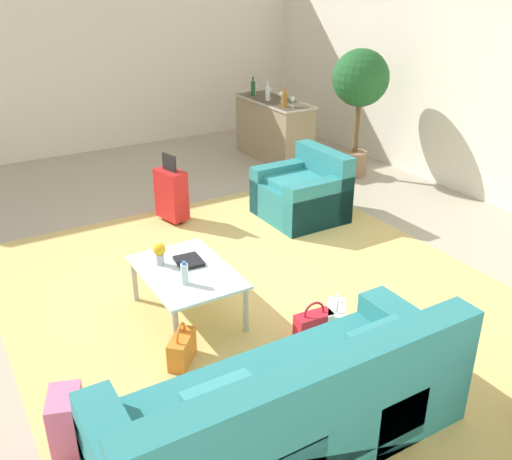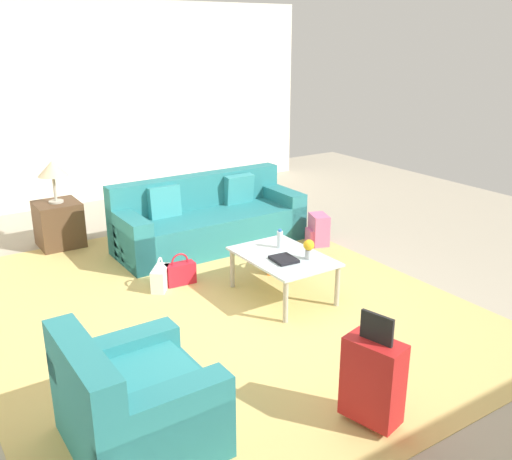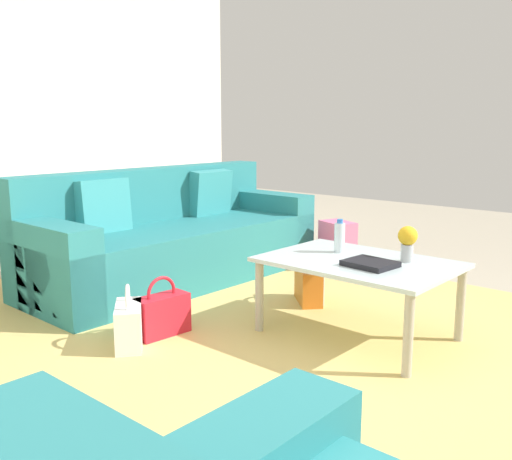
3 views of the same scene
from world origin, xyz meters
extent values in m
plane|color=#A89E89|center=(0.00, 0.00, 0.00)|extent=(12.00, 12.00, 0.00)
cube|color=tan|center=(0.60, 0.20, 0.00)|extent=(5.20, 4.40, 0.01)
cube|color=teal|center=(2.10, -0.60, 0.23)|extent=(0.90, 2.39, 0.45)
cube|color=teal|center=(2.44, -0.60, 0.44)|extent=(0.22, 2.39, 0.87)
cube|color=teal|center=(2.10, -1.68, 0.30)|extent=(0.90, 0.24, 0.61)
cube|color=teal|center=(2.10, 0.48, 0.30)|extent=(0.90, 0.24, 0.61)
cube|color=teal|center=(2.28, -1.14, 0.63)|extent=(0.16, 0.40, 0.41)
cube|color=teal|center=(2.28, -0.06, 0.63)|extent=(0.15, 0.40, 0.41)
cube|color=silver|center=(0.40, -0.50, 0.44)|extent=(1.06, 0.73, 0.02)
cylinder|color=#ADA899|center=(-0.08, -0.18, 0.22)|extent=(0.05, 0.05, 0.43)
cylinder|color=#ADA899|center=(0.88, -0.18, 0.22)|extent=(0.05, 0.05, 0.43)
cylinder|color=#ADA899|center=(-0.08, -0.82, 0.22)|extent=(0.05, 0.05, 0.43)
cylinder|color=#ADA899|center=(0.88, -0.82, 0.22)|extent=(0.05, 0.05, 0.43)
cylinder|color=silver|center=(0.60, -0.60, 0.54)|extent=(0.06, 0.06, 0.18)
cylinder|color=#2D6BBC|center=(0.60, -0.60, 0.65)|extent=(0.04, 0.04, 0.02)
cube|color=black|center=(0.28, -0.42, 0.47)|extent=(0.28, 0.24, 0.03)
cylinder|color=#B2B7BC|center=(0.18, -0.65, 0.50)|extent=(0.07, 0.07, 0.10)
sphere|color=gold|center=(0.18, -0.65, 0.60)|extent=(0.11, 0.11, 0.11)
cube|color=red|center=(1.26, 0.25, 0.12)|extent=(0.16, 0.33, 0.24)
torus|color=red|center=(1.26, 0.25, 0.26)|extent=(0.03, 0.20, 0.20)
cube|color=orange|center=(0.99, -0.82, 0.12)|extent=(0.33, 0.32, 0.24)
torus|color=orange|center=(0.99, -0.82, 0.26)|extent=(0.16, 0.15, 0.20)
cube|color=white|center=(1.26, 0.48, 0.12)|extent=(0.34, 0.31, 0.24)
torus|color=white|center=(1.26, 0.48, 0.26)|extent=(0.17, 0.14, 0.20)
cube|color=pink|center=(1.40, -1.80, 0.20)|extent=(0.35, 0.29, 0.40)
cube|color=pink|center=(1.44, -1.69, 0.12)|extent=(0.22, 0.13, 0.18)
camera|label=1|loc=(4.42, -2.18, 2.84)|focal=40.00mm
camera|label=2|loc=(-3.94, 2.70, 2.58)|focal=40.00mm
camera|label=3|loc=(-1.26, 2.27, 1.22)|focal=40.00mm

